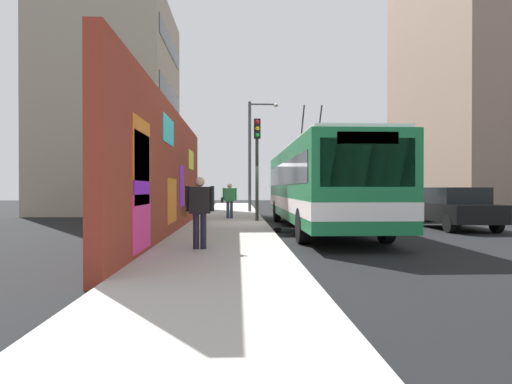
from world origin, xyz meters
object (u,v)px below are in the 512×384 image
object	(u,v)px
parked_car_champagne	(366,200)
pedestrian_near_wall	(199,207)
parked_car_red	(345,198)
traffic_light	(257,152)
parked_car_white	(400,202)
street_lamp	(253,148)
parked_car_black	(454,207)
city_bus	(318,184)
pedestrian_midblock	(229,198)

from	to	relation	value
parked_car_champagne	pedestrian_near_wall	world-z (taller)	pedestrian_near_wall
parked_car_red	traffic_light	size ratio (longest dim) A/B	1.01
parked_car_white	street_lamp	size ratio (longest dim) A/B	0.69
parked_car_black	traffic_light	world-z (taller)	traffic_light
city_bus	traffic_light	distance (m)	3.71
city_bus	traffic_light	xyz separation A→B (m)	(2.69, 2.15, 1.37)
parked_car_black	pedestrian_near_wall	bearing A→B (deg)	123.95
parked_car_champagne	street_lamp	size ratio (longest dim) A/B	0.63
city_bus	parked_car_champagne	distance (m)	12.51
parked_car_white	pedestrian_near_wall	xyz separation A→B (m)	(-11.58, 9.07, 0.28)
city_bus	pedestrian_near_wall	world-z (taller)	city_bus
parked_car_black	parked_car_champagne	distance (m)	11.17
parked_car_black	pedestrian_near_wall	size ratio (longest dim) A/B	2.47
parked_car_champagne	street_lamp	bearing A→B (deg)	97.51
city_bus	parked_car_black	size ratio (longest dim) A/B	3.00
city_bus	pedestrian_midblock	bearing A→B (deg)	37.76
parked_car_champagne	traffic_light	size ratio (longest dim) A/B	0.96
street_lamp	parked_car_red	bearing A→B (deg)	-48.33
pedestrian_midblock	pedestrian_near_wall	bearing A→B (deg)	177.22
parked_car_white	traffic_light	xyz separation A→B (m)	(-2.96, 7.35, 2.26)
parked_car_black	traffic_light	bearing A→B (deg)	71.12
city_bus	parked_car_white	size ratio (longest dim) A/B	2.65
parked_car_white	traffic_light	size ratio (longest dim) A/B	1.05
city_bus	pedestrian_near_wall	distance (m)	7.10
city_bus	parked_car_white	xyz separation A→B (m)	(5.65, -5.20, -0.89)
pedestrian_midblock	street_lamp	distance (m)	6.82
traffic_light	parked_car_red	bearing A→B (deg)	-27.45
parked_car_red	pedestrian_midblock	xyz separation A→B (m)	(-12.49, 8.57, 0.26)
parked_car_white	street_lamp	bearing A→B (deg)	56.82
pedestrian_midblock	parked_car_white	bearing A→B (deg)	-81.35
parked_car_white	parked_car_champagne	bearing A→B (deg)	0.00
city_bus	parked_car_black	xyz separation A→B (m)	(0.18, -5.20, -0.89)
parked_car_black	street_lamp	xyz separation A→B (m)	(10.21, 7.25, 3.14)
parked_car_black	pedestrian_midblock	bearing A→B (deg)	64.04
parked_car_champagne	traffic_light	xyz separation A→B (m)	(-8.65, 7.35, 2.26)
parked_car_black	parked_car_white	size ratio (longest dim) A/B	0.88
parked_car_red	street_lamp	world-z (taller)	street_lamp
city_bus	pedestrian_midblock	size ratio (longest dim) A/B	7.54
parked_car_black	parked_car_white	xyz separation A→B (m)	(5.48, -0.00, 0.00)
parked_car_red	parked_car_champagne	bearing A→B (deg)	180.00
parked_car_champagne	pedestrian_midblock	world-z (taller)	pedestrian_midblock
parked_car_black	parked_car_white	distance (m)	5.48
parked_car_black	parked_car_red	world-z (taller)	same
city_bus	parked_car_red	bearing A→B (deg)	-17.16
parked_car_champagne	parked_car_red	size ratio (longest dim) A/B	0.95
pedestrian_near_wall	parked_car_white	bearing A→B (deg)	-38.06
pedestrian_near_wall	parked_car_red	bearing A→B (deg)	-21.72
city_bus	pedestrian_midblock	world-z (taller)	city_bus
traffic_light	parked_car_black	bearing A→B (deg)	-108.88
pedestrian_midblock	parked_car_champagne	bearing A→B (deg)	-50.76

